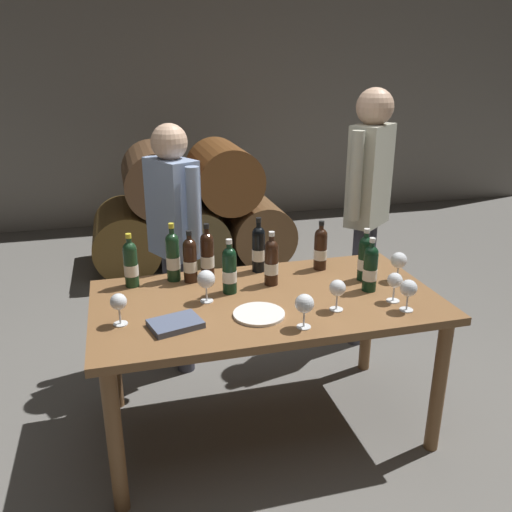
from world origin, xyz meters
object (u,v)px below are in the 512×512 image
object	(u,v)px
tasting_notebook	(175,324)
taster_seated_left	(174,230)
wine_bottle_6	(207,255)
wine_glass_4	(304,304)
wine_bottle_7	(190,260)
wine_bottle_9	(173,256)
wine_glass_1	(409,289)
sommelier_presenting	(368,196)
dining_table	(266,314)
wine_glass_0	(395,281)
wine_bottle_5	(365,258)
wine_bottle_8	(131,264)
wine_glass_3	(206,280)
wine_glass_5	(399,261)
wine_bottle_1	(271,262)
wine_bottle_3	(259,248)
wine_bottle_2	(370,268)
wine_glass_2	(119,303)
serving_plate	(259,314)
wine_bottle_4	(320,248)
wine_glass_6	(337,289)
wine_bottle_0	(229,270)

from	to	relation	value
tasting_notebook	taster_seated_left	bearing A→B (deg)	68.10
wine_bottle_6	wine_glass_4	distance (m)	0.74
wine_bottle_7	wine_bottle_9	world-z (taller)	wine_bottle_9
wine_glass_1	sommelier_presenting	bearing A→B (deg)	74.19
wine_bottle_9	taster_seated_left	size ratio (longest dim) A/B	0.21
wine_bottle_7	wine_bottle_9	size ratio (longest dim) A/B	0.89
dining_table	wine_bottle_6	bearing A→B (deg)	125.29
wine_glass_0	sommelier_presenting	world-z (taller)	sommelier_presenting
wine_bottle_5	wine_bottle_9	size ratio (longest dim) A/B	0.90
tasting_notebook	wine_bottle_8	bearing A→B (deg)	92.49
wine_glass_3	wine_glass_5	xyz separation A→B (m)	(1.03, -0.00, -0.00)
wine_bottle_1	wine_bottle_3	size ratio (longest dim) A/B	0.94
wine_bottle_2	wine_bottle_1	bearing A→B (deg)	156.15
wine_bottle_6	wine_glass_5	world-z (taller)	wine_bottle_6
wine_bottle_5	wine_bottle_9	xyz separation A→B (m)	(-0.98, 0.26, 0.01)
wine_glass_3	wine_glass_0	bearing A→B (deg)	-14.79
wine_bottle_6	wine_glass_2	world-z (taller)	wine_bottle_6
wine_glass_1	serving_plate	world-z (taller)	wine_glass_1
wine_bottle_3	wine_glass_3	world-z (taller)	wine_bottle_3
dining_table	wine_glass_0	distance (m)	0.65
wine_bottle_1	wine_bottle_4	world-z (taller)	wine_bottle_1
wine_bottle_7	tasting_notebook	size ratio (longest dim) A/B	1.28
dining_table	wine_bottle_4	xyz separation A→B (m)	(0.40, 0.30, 0.21)
wine_glass_3	wine_glass_6	size ratio (longest dim) A/B	1.07
wine_bottle_0	taster_seated_left	bearing A→B (deg)	108.51
wine_glass_0	sommelier_presenting	xyz separation A→B (m)	(0.31, 0.95, 0.18)
wine_glass_4	serving_plate	world-z (taller)	wine_glass_4
wine_bottle_1	sommelier_presenting	size ratio (longest dim) A/B	0.17
wine_bottle_9	sommelier_presenting	bearing A→B (deg)	17.03
wine_glass_6	taster_seated_left	size ratio (longest dim) A/B	0.10
wine_bottle_2	wine_glass_2	distance (m)	1.24
wine_bottle_4	sommelier_presenting	distance (m)	0.69
wine_glass_2	wine_bottle_9	bearing A→B (deg)	57.18
wine_bottle_1	wine_bottle_6	world-z (taller)	wine_bottle_6
wine_bottle_2	wine_bottle_4	distance (m)	0.37
wine_glass_5	wine_glass_4	bearing A→B (deg)	-150.58
wine_glass_3	wine_glass_4	xyz separation A→B (m)	(0.37, -0.38, -0.00)
wine_bottle_8	wine_glass_3	bearing A→B (deg)	-40.17
wine_bottle_6	sommelier_presenting	world-z (taller)	sommelier_presenting
wine_glass_4	tasting_notebook	xyz separation A→B (m)	(-0.55, 0.15, -0.10)
wine_glass_0	serving_plate	xyz separation A→B (m)	(-0.67, 0.02, -0.10)
wine_glass_3	wine_glass_6	bearing A→B (deg)	-23.56
wine_glass_2	sommelier_presenting	bearing A→B (deg)	28.02
dining_table	taster_seated_left	world-z (taller)	taster_seated_left
wine_bottle_0	taster_seated_left	world-z (taller)	taster_seated_left
wine_bottle_0	wine_glass_0	size ratio (longest dim) A/B	1.91
wine_bottle_5	serving_plate	xyz separation A→B (m)	(-0.66, -0.27, -0.12)
wine_bottle_4	wine_bottle_6	size ratio (longest dim) A/B	0.92
wine_bottle_4	wine_bottle_0	bearing A→B (deg)	-161.51
wine_bottle_3	taster_seated_left	world-z (taller)	taster_seated_left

